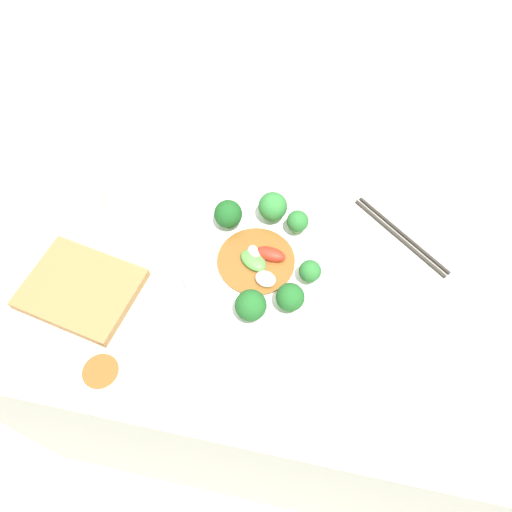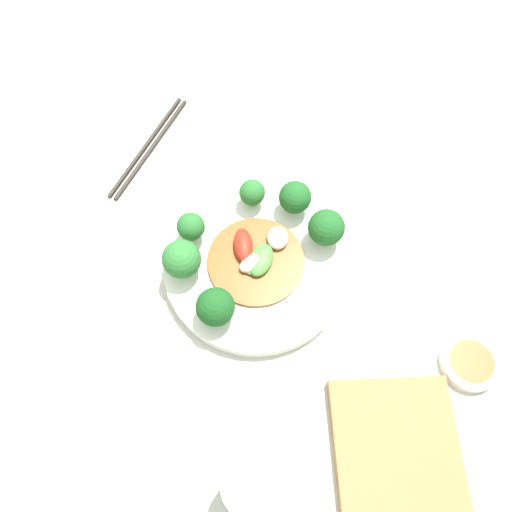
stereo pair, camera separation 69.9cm
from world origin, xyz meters
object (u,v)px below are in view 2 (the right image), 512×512
broccoli_north (182,259)px  drinking_glass (249,488)px  broccoli_northeast (191,227)px  stirfry_center (257,256)px  plate (256,265)px  broccoli_east (252,193)px  broccoli_south (326,228)px  cutting_board (398,458)px  sauce_dish (470,362)px  broccoli_northwest (215,307)px  chopsticks (149,147)px  broccoli_southeast (295,198)px

broccoli_north → drinking_glass: bearing=-174.6°
broccoli_northeast → stirfry_center: size_ratio=0.37×
plate → stirfry_center: (0.00, -0.00, 0.02)m
broccoli_east → broccoli_south: bearing=-134.1°
broccoli_northeast → plate: bearing=-126.7°
plate → drinking_glass: bearing=165.6°
broccoli_north → cutting_board: 0.39m
sauce_dish → broccoli_northeast: bearing=51.3°
broccoli_northeast → cutting_board: size_ratio=0.24×
plate → broccoli_northeast: bearing=53.3°
broccoli_northwest → chopsticks: (0.34, 0.06, -0.05)m
stirfry_center → broccoli_south: bearing=-85.2°
stirfry_center → chopsticks: stirfry_center is taller
stirfry_center → chopsticks: 0.30m
broccoli_southeast → drinking_glass: 0.41m
broccoli_north → chopsticks: (0.26, 0.02, -0.06)m
plate → sauce_dish: (-0.21, -0.26, -0.00)m
broccoli_north → cutting_board: (-0.32, -0.22, -0.05)m
plate → drinking_glass: 0.31m
broccoli_northwest → broccoli_east: size_ratio=1.22×
stirfry_center → broccoli_northeast: bearing=56.2°
broccoli_southeast → sauce_dish: broccoli_southeast is taller
broccoli_east → drinking_glass: drinking_glass is taller
broccoli_southeast → stirfry_center: 0.11m
broccoli_south → broccoli_northeast: (0.05, 0.19, -0.00)m
broccoli_northeast → cutting_board: bearing=-151.5°
plate → stirfry_center: bearing=-28.6°
drinking_glass → sauce_dish: size_ratio=1.27×
stirfry_center → drinking_glass: (-0.30, 0.08, 0.02)m
broccoli_northeast → stirfry_center: bearing=-123.8°
drinking_glass → sauce_dish: (0.09, -0.34, -0.04)m
broccoli_east → broccoli_north: (-0.09, 0.12, 0.01)m
chopsticks → sauce_dish: sauce_dish is taller
broccoli_southeast → chopsticks: broccoli_southeast is taller
broccoli_east → chopsticks: (0.17, 0.15, -0.05)m
stirfry_center → cutting_board: (-0.31, -0.11, -0.02)m
drinking_glass → sauce_dish: drinking_glass is taller
broccoli_south → broccoli_southeast: broccoli_south is taller
broccoli_northwest → stirfry_center: 0.11m
broccoli_northeast → stirfry_center: 0.11m
broccoli_east → broccoli_southeast: bearing=-112.9°
broccoli_south → cutting_board: size_ratio=0.29×
plate → drinking_glass: (-0.30, 0.08, 0.04)m
broccoli_south → sauce_dish: bearing=-146.5°
broccoli_east → drinking_glass: (-0.40, 0.09, -0.00)m
sauce_dish → broccoli_northwest: bearing=66.8°
broccoli_northwest → broccoli_south: bearing=-65.4°
broccoli_south → stirfry_center: broccoli_south is taller
plate → chopsticks: plate is taller
broccoli_east → chopsticks: broccoli_east is taller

